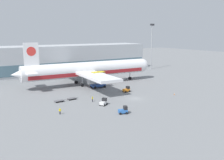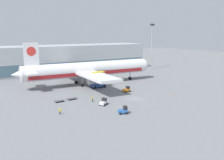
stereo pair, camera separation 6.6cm
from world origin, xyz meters
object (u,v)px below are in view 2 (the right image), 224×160
object	(u,v)px
ground_crew_near	(92,98)
baggage_tug_far	(104,102)
baggage_tug_mid	(127,89)
baggage_dolly_second	(72,98)
scissor_lift_loader	(98,82)
baggage_dolly_lead	(59,101)
traffic_cone_near	(174,94)
airplane_main	(87,70)
ground_crew_far	(60,111)
baggage_tug_foreground	(123,110)
light_mast	(152,43)

from	to	relation	value
ground_crew_near	baggage_tug_far	bearing A→B (deg)	64.60
baggage_tug_mid	baggage_dolly_second	world-z (taller)	baggage_tug_mid
scissor_lift_loader	baggage_dolly_lead	bearing A→B (deg)	-146.74
baggage_tug_mid	traffic_cone_near	bearing A→B (deg)	-48.02
baggage_tug_mid	baggage_dolly_lead	bearing A→B (deg)	178.81
baggage_tug_far	airplane_main	bearing A→B (deg)	39.33
scissor_lift_loader	traffic_cone_near	size ratio (longest dim) A/B	10.06
airplane_main	baggage_dolly_second	xyz separation A→B (m)	(-14.48, -18.38, -5.45)
airplane_main	scissor_lift_loader	size ratio (longest dim) A/B	9.77
baggage_tug_far	ground_crew_far	distance (m)	13.56
ground_crew_near	baggage_dolly_lead	bearing A→B (deg)	-67.74
airplane_main	baggage_dolly_second	bearing A→B (deg)	-125.13
traffic_cone_near	baggage_tug_foreground	bearing A→B (deg)	-164.63
baggage_tug_far	ground_crew_far	bearing A→B (deg)	151.84
light_mast	traffic_cone_near	distance (m)	61.76
scissor_lift_loader	ground_crew_near	world-z (taller)	scissor_lift_loader
ground_crew_far	traffic_cone_near	size ratio (longest dim) A/B	2.84
baggage_dolly_lead	ground_crew_far	size ratio (longest dim) A/B	2.22
scissor_lift_loader	baggage_dolly_lead	xyz separation A→B (m)	(-19.75, -11.48, -1.84)
airplane_main	baggage_tug_mid	xyz separation A→B (m)	(5.82, -19.19, -4.96)
baggage_tug_foreground	ground_crew_far	size ratio (longest dim) A/B	1.65
light_mast	traffic_cone_near	size ratio (longest dim) A/B	42.71
light_mast	baggage_tug_foreground	world-z (taller)	light_mast
baggage_dolly_second	ground_crew_near	bearing A→B (deg)	-55.63
ground_crew_far	baggage_dolly_lead	bearing A→B (deg)	89.28
baggage_dolly_lead	traffic_cone_near	distance (m)	37.59
baggage_dolly_second	ground_crew_near	size ratio (longest dim) A/B	2.19
airplane_main	baggage_tug_far	size ratio (longest dim) A/B	20.64
airplane_main	baggage_tug_foreground	xyz separation A→B (m)	(-8.79, -38.15, -4.96)
scissor_lift_loader	traffic_cone_near	distance (m)	28.55
baggage_tug_foreground	baggage_dolly_second	xyz separation A→B (m)	(-5.69, 19.77, -0.49)
baggage_tug_far	traffic_cone_near	distance (m)	26.06
scissor_lift_loader	baggage_dolly_second	world-z (taller)	scissor_lift_loader
ground_crew_near	traffic_cone_near	bearing A→B (deg)	127.78
light_mast	baggage_dolly_second	bearing A→B (deg)	-150.06
baggage_tug_mid	baggage_dolly_second	xyz separation A→B (m)	(-20.29, 0.82, -0.49)
baggage_tug_far	baggage_tug_foreground	bearing A→B (deg)	-120.46
baggage_dolly_lead	baggage_tug_mid	bearing A→B (deg)	-3.66
baggage_dolly_lead	ground_crew_near	size ratio (longest dim) A/B	2.19
traffic_cone_near	airplane_main	bearing A→B (deg)	118.29
airplane_main	ground_crew_near	xyz separation A→B (m)	(-10.22, -23.94, -4.84)
baggage_tug_foreground	baggage_tug_far	world-z (taller)	same
light_mast	baggage_tug_mid	bearing A→B (deg)	-139.37
traffic_cone_near	ground_crew_far	bearing A→B (deg)	178.28
baggage_dolly_second	baggage_tug_foreground	bearing A→B (deg)	-76.95
baggage_tug_foreground	light_mast	bearing A→B (deg)	64.65
scissor_lift_loader	baggage_dolly_second	distance (m)	19.01
baggage_dolly_second	traffic_cone_near	bearing A→B (deg)	-25.21
light_mast	baggage_tug_foreground	distance (m)	83.11
baggage_tug_foreground	baggage_dolly_lead	xyz separation A→B (m)	(-10.01, 19.24, -0.49)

